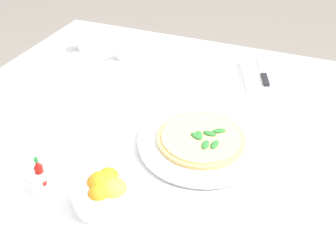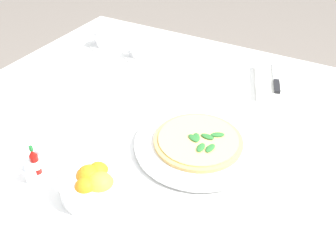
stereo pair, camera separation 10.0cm
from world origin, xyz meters
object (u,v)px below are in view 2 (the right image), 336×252
at_px(pepper_shaker, 30,173).
at_px(napkin_folded, 275,83).
at_px(coffee_cup_near_left, 141,50).
at_px(citrus_bowl, 94,184).
at_px(hot_sauce_bottle, 35,162).
at_px(menu_card, 12,126).
at_px(coffee_cup_near_right, 106,39).
at_px(salt_shaker, 41,156).
at_px(pizza, 198,140).
at_px(dinner_knife, 276,79).
at_px(pizza_plate, 198,144).

bearing_deg(pepper_shaker, napkin_folded, -28.59).
bearing_deg(coffee_cup_near_left, citrus_bowl, -156.96).
relative_size(hot_sauce_bottle, menu_card, 1.24).
height_order(coffee_cup_near_left, coffee_cup_near_right, coffee_cup_near_right).
bearing_deg(napkin_folded, salt_shaker, 128.61).
distance_m(hot_sauce_bottle, salt_shaker, 0.03).
bearing_deg(hot_sauce_bottle, coffee_cup_near_right, 22.78).
bearing_deg(citrus_bowl, pizza, -28.75).
bearing_deg(menu_card, coffee_cup_near_right, 55.57).
height_order(pizza, coffee_cup_near_right, coffee_cup_near_right).
distance_m(pizza, coffee_cup_near_right, 0.69).
height_order(dinner_knife, pepper_shaker, pepper_shaker).
bearing_deg(pizza_plate, menu_card, 112.28).
bearing_deg(coffee_cup_near_right, pizza, -123.50).
height_order(salt_shaker, pepper_shaker, same).
xyz_separation_m(hot_sauce_bottle, salt_shaker, (0.03, 0.01, -0.01)).
relative_size(hot_sauce_bottle, salt_shaker, 1.48).
bearing_deg(dinner_knife, coffee_cup_near_left, 76.58).
relative_size(coffee_cup_near_left, coffee_cup_near_right, 1.00).
bearing_deg(pepper_shaker, menu_card, 58.21).
bearing_deg(coffee_cup_near_right, napkin_folded, -87.76).
xyz_separation_m(pizza_plate, dinner_knife, (0.41, -0.09, 0.01)).
xyz_separation_m(citrus_bowl, menu_card, (0.06, 0.33, 0.00)).
xyz_separation_m(citrus_bowl, salt_shaker, (0.01, 0.17, -0.00)).
relative_size(pizza, hot_sauce_bottle, 2.80).
bearing_deg(salt_shaker, dinner_knife, -31.74).
bearing_deg(coffee_cup_near_left, hot_sauce_bottle, -170.84).
relative_size(hot_sauce_bottle, pepper_shaker, 1.48).
bearing_deg(pizza_plate, pepper_shaker, 135.51).
bearing_deg(hot_sauce_bottle, pepper_shaker, -160.35).
relative_size(dinner_knife, citrus_bowl, 1.28).
relative_size(napkin_folded, dinner_knife, 1.31).
bearing_deg(hot_sauce_bottle, salt_shaker, 19.65).
relative_size(pizza_plate, dinner_knife, 1.74).
relative_size(coffee_cup_near_right, pepper_shaker, 2.31).
xyz_separation_m(coffee_cup_near_right, hot_sauce_bottle, (-0.65, -0.27, 0.00)).
height_order(pizza_plate, pizza, pizza).
height_order(coffee_cup_near_right, napkin_folded, coffee_cup_near_right).
height_order(coffee_cup_near_left, pepper_shaker, coffee_cup_near_left).
xyz_separation_m(pizza, dinner_knife, (0.41, -0.09, -0.00)).
relative_size(pizza_plate, hot_sauce_bottle, 4.01).
relative_size(dinner_knife, hot_sauce_bottle, 2.31).
relative_size(pizza_plate, menu_card, 4.98).
height_order(napkin_folded, salt_shaker, salt_shaker).
relative_size(pizza_plate, napkin_folded, 1.33).
xyz_separation_m(coffee_cup_near_right, citrus_bowl, (-0.64, -0.44, -0.00)).
xyz_separation_m(coffee_cup_near_left, dinner_knife, (0.04, -0.50, -0.00)).
distance_m(pizza_plate, pepper_shaker, 0.42).
relative_size(salt_shaker, menu_card, 0.84).
bearing_deg(citrus_bowl, dinner_knife, -19.10).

